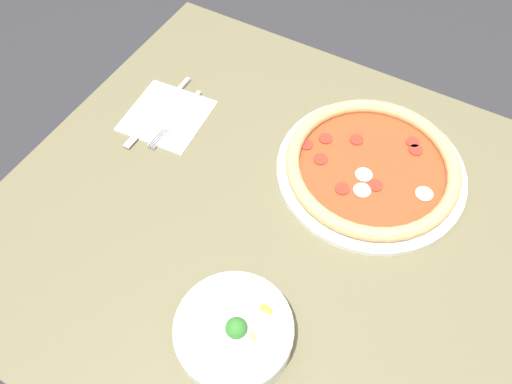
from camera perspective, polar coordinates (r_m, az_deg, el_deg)
name	(u,v)px	position (r m, az deg, el deg)	size (l,w,h in m)	color
ground_plane	(276,350)	(1.55, 2.26, -17.62)	(8.00, 8.00, 0.00)	#333338
dining_table	(286,255)	(0.97, 3.47, -7.24)	(1.01, 0.87, 0.74)	#706B4C
pizza	(372,167)	(0.94, 13.08, 2.80)	(0.35, 0.35, 0.04)	white
bowl	(235,332)	(0.75, -2.46, -15.70)	(0.17, 0.17, 0.07)	white
napkin	(167,116)	(1.03, -10.15, 8.58)	(0.17, 0.17, 0.00)	white
fork	(177,118)	(1.02, -9.07, 8.37)	(0.01, 0.17, 0.00)	silver
knife	(162,108)	(1.04, -10.74, 9.41)	(0.01, 0.22, 0.01)	silver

